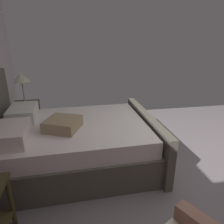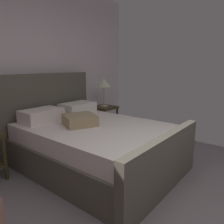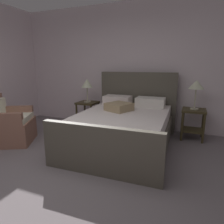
% 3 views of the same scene
% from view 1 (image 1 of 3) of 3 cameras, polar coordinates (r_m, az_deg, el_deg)
% --- Properties ---
extents(ground_plane, '(5.02, 5.73, 0.02)m').
position_cam_1_polar(ground_plane, '(3.20, 22.41, -14.99)').
color(ground_plane, slate).
extents(bed, '(1.72, 2.23, 1.29)m').
position_cam_1_polar(bed, '(2.99, -11.27, -8.06)').
color(bed, '#524D42').
rests_on(bed, ground).
extents(nightstand_right, '(0.44, 0.44, 0.60)m').
position_cam_1_polar(nightstand_right, '(4.13, -22.35, -0.38)').
color(nightstand_right, '#3C331B').
rests_on(nightstand_right, ground).
extents(table_lamp_right, '(0.29, 0.29, 0.56)m').
position_cam_1_polar(table_lamp_right, '(3.97, -23.61, 8.49)').
color(table_lamp_right, '#B7B293').
rests_on(table_lamp_right, nightstand_right).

